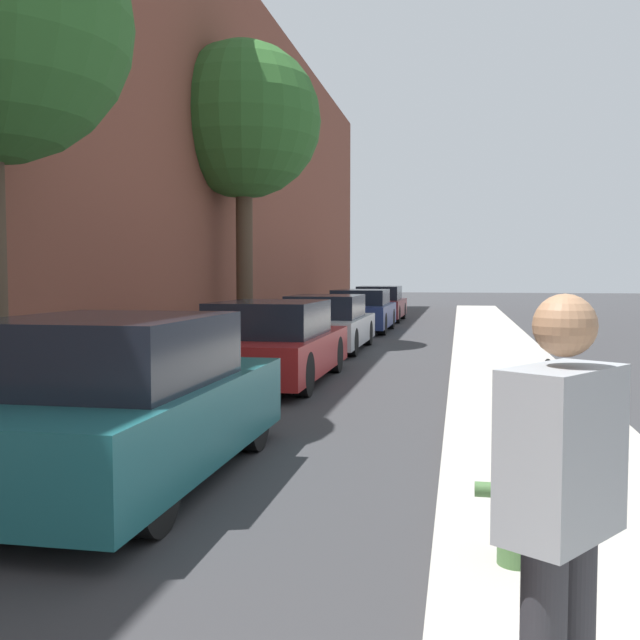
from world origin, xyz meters
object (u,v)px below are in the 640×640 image
object	(u,v)px
parked_car_red	(272,344)
parked_car_silver	(327,324)
parked_car_maroon	(380,304)
street_tree_far	(244,122)
parked_car_navy	(361,311)
pedestrian	(561,504)
parked_car_teal	(117,404)
bicycle	(556,395)
fire_hydrant	(517,491)

from	to	relation	value
parked_car_red	parked_car_silver	bearing A→B (deg)	90.47
parked_car_maroon	street_tree_far	distance (m)	11.83
parked_car_red	parked_car_navy	size ratio (longest dim) A/B	1.03
parked_car_red	parked_car_maroon	world-z (taller)	parked_car_red
parked_car_maroon	parked_car_navy	bearing A→B (deg)	-89.96
parked_car_maroon	pedestrian	distance (m)	25.72
parked_car_teal	bicycle	world-z (taller)	parked_car_teal
parked_car_red	parked_car_silver	size ratio (longest dim) A/B	1.02
parked_car_red	parked_car_navy	world-z (taller)	parked_car_red
pedestrian	parked_car_maroon	bearing A→B (deg)	-137.47
parked_car_silver	parked_car_maroon	bearing A→B (deg)	89.78
street_tree_far	parked_car_navy	bearing A→B (deg)	66.50
pedestrian	bicycle	distance (m)	5.66
parked_car_silver	pedestrian	world-z (taller)	pedestrian
parked_car_teal	parked_car_maroon	world-z (taller)	parked_car_teal
parked_car_navy	pedestrian	xyz separation A→B (m)	(3.35, -20.09, 0.37)
fire_hydrant	pedestrian	bearing A→B (deg)	-89.71
pedestrian	parked_car_red	bearing A→B (deg)	-124.67
parked_car_navy	bicycle	xyz separation A→B (m)	(4.04, -14.49, -0.16)
parked_car_navy	parked_car_maroon	xyz separation A→B (m)	(-0.00, 5.41, 0.00)
parked_car_teal	pedestrian	distance (m)	4.57
parked_car_teal	fire_hydrant	xyz separation A→B (m)	(3.20, -1.53, -0.13)
pedestrian	parked_car_navy	bearing A→B (deg)	-135.50
parked_car_navy	street_tree_far	bearing A→B (deg)	-113.50
parked_car_teal	pedestrian	bearing A→B (deg)	-45.12
parked_car_red	parked_car_silver	distance (m)	5.27
street_tree_far	pedestrian	world-z (taller)	street_tree_far
parked_car_maroon	fire_hydrant	bearing A→B (deg)	-81.99
street_tree_far	bicycle	xyz separation A→B (m)	(6.27, -9.35, -5.02)
parked_car_silver	parked_car_teal	bearing A→B (deg)	-89.03
street_tree_far	fire_hydrant	world-z (taller)	street_tree_far
pedestrian	street_tree_far	bearing A→B (deg)	-124.48
pedestrian	bicycle	size ratio (longest dim) A/B	0.93
fire_hydrant	parked_car_maroon	bearing A→B (deg)	98.01
parked_car_teal	fire_hydrant	distance (m)	3.55
parked_car_silver	parked_car_maroon	world-z (taller)	parked_car_maroon
bicycle	parked_car_red	bearing A→B (deg)	136.39
fire_hydrant	bicycle	size ratio (longest dim) A/B	0.48
parked_car_silver	pedestrian	bearing A→B (deg)	-76.67
fire_hydrant	bicycle	xyz separation A→B (m)	(0.69, 3.90, -0.06)
parked_car_red	bicycle	distance (m)	5.33
parked_car_navy	bicycle	bearing A→B (deg)	-74.44
parked_car_maroon	bicycle	xyz separation A→B (m)	(4.04, -19.91, -0.16)
parked_car_navy	parked_car_maroon	world-z (taller)	parked_car_maroon
parked_car_silver	bicycle	xyz separation A→B (m)	(4.08, -8.75, -0.14)
bicycle	street_tree_far	bearing A→B (deg)	120.95
pedestrian	fire_hydrant	bearing A→B (deg)	-144.69
parked_car_silver	fire_hydrant	size ratio (longest dim) A/B	5.20
parked_car_maroon	pedestrian	world-z (taller)	pedestrian
parked_car_silver	parked_car_navy	xyz separation A→B (m)	(0.05, 5.74, 0.02)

